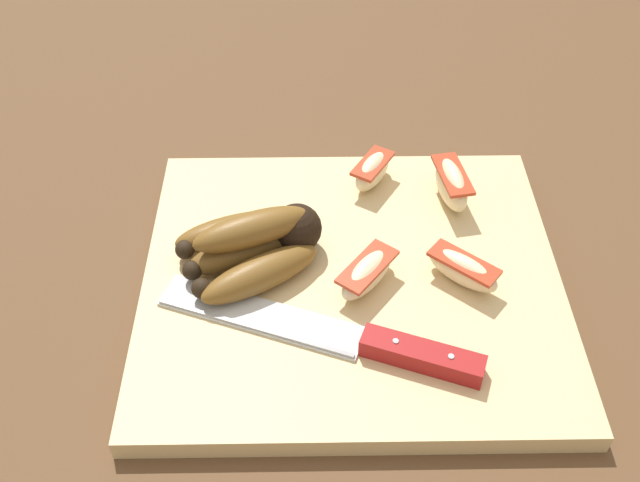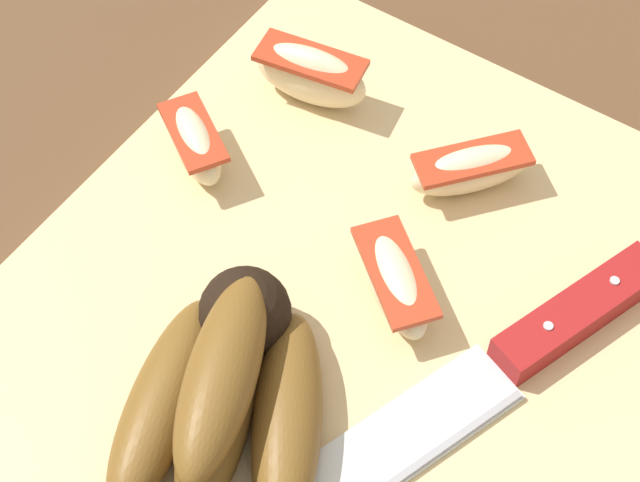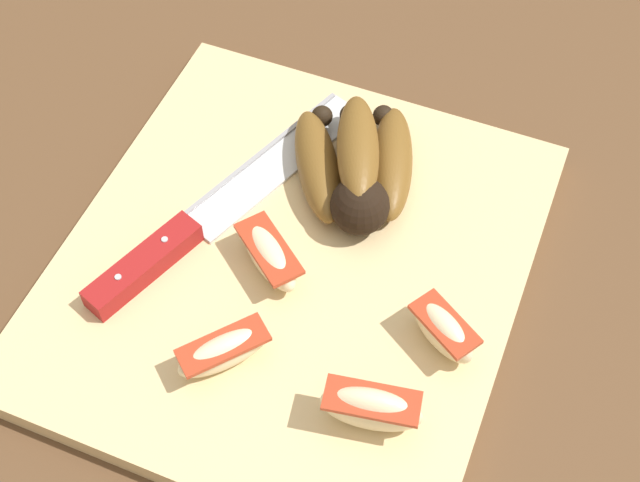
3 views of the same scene
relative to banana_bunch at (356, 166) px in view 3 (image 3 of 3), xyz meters
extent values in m
plane|color=brown|center=(-0.10, 0.00, -0.04)|extent=(6.00, 6.00, 0.00)
cube|color=#DBBC84|center=(-0.09, 0.02, -0.03)|extent=(0.37, 0.34, 0.02)
sphere|color=black|center=(-0.04, -0.02, 0.00)|extent=(0.05, 0.05, 0.05)
ellipsoid|color=brown|center=(0.02, -0.02, -0.01)|extent=(0.12, 0.07, 0.03)
sphere|color=black|center=(0.06, 0.00, -0.01)|extent=(0.02, 0.02, 0.02)
ellipsoid|color=brown|center=(0.01, 0.00, -0.01)|extent=(0.12, 0.08, 0.03)
sphere|color=black|center=(0.05, 0.03, -0.01)|extent=(0.02, 0.02, 0.02)
ellipsoid|color=brown|center=(-0.01, 0.03, -0.01)|extent=(0.11, 0.09, 0.03)
sphere|color=black|center=(0.04, 0.05, -0.01)|extent=(0.02, 0.02, 0.02)
ellipsoid|color=brown|center=(0.00, 0.00, 0.02)|extent=(0.11, 0.07, 0.03)
cube|color=silver|center=(-0.01, 0.07, -0.02)|extent=(0.18, 0.10, 0.00)
cube|color=#99999E|center=(0.00, 0.08, -0.02)|extent=(0.17, 0.06, 0.00)
cube|color=maroon|center=(-0.14, 0.12, -0.01)|extent=(0.10, 0.06, 0.02)
cylinder|color=#B2B2B7|center=(-0.16, 0.12, 0.00)|extent=(0.01, 0.00, 0.00)
cylinder|color=#B2B2B7|center=(-0.12, 0.11, 0.00)|extent=(0.00, 0.01, 0.00)
ellipsoid|color=beige|center=(-0.11, -0.11, -0.01)|extent=(0.05, 0.06, 0.03)
cube|color=#B2381E|center=(-0.11, -0.11, 0.00)|extent=(0.05, 0.06, 0.00)
ellipsoid|color=beige|center=(-0.18, 0.03, -0.01)|extent=(0.07, 0.06, 0.03)
cube|color=#B2381E|center=(-0.18, 0.03, 0.00)|extent=(0.06, 0.06, 0.00)
ellipsoid|color=beige|center=(-0.10, 0.03, -0.01)|extent=(0.06, 0.07, 0.03)
cube|color=#B2381E|center=(-0.10, 0.03, 0.00)|extent=(0.06, 0.07, 0.00)
ellipsoid|color=beige|center=(-0.19, -0.08, 0.00)|extent=(0.04, 0.07, 0.04)
cube|color=#B2381E|center=(-0.19, -0.08, 0.01)|extent=(0.04, 0.07, 0.00)
camera|label=1|loc=(-0.05, 0.47, 0.47)|focal=41.65mm
camera|label=2|loc=(0.15, 0.16, 0.44)|focal=58.16mm
camera|label=3|loc=(-0.43, -0.14, 0.54)|focal=50.52mm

